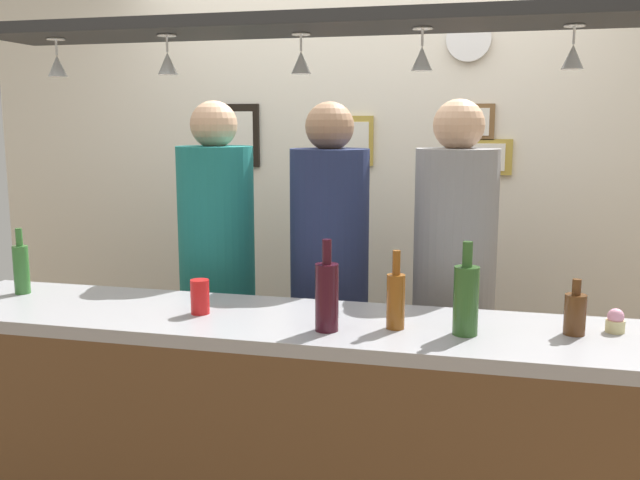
# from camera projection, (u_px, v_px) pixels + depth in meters

# --- Properties ---
(back_wall) EXTENTS (4.40, 0.06, 2.60)m
(back_wall) POSITION_uv_depth(u_px,v_px,m) (365.00, 193.00, 3.74)
(back_wall) COLOR silver
(back_wall) RESTS_ON ground_plane
(bar_counter) EXTENTS (2.70, 0.55, 1.01)m
(bar_counter) POSITION_uv_depth(u_px,v_px,m) (276.00, 425.00, 2.31)
(bar_counter) COLOR #99999E
(bar_counter) RESTS_ON ground_plane
(overhead_glass_rack) EXTENTS (2.20, 0.36, 0.04)m
(overhead_glass_rack) POSITION_uv_depth(u_px,v_px,m) (291.00, 25.00, 2.29)
(overhead_glass_rack) COLOR black
(hanging_wineglass_far_left) EXTENTS (0.07, 0.07, 0.13)m
(hanging_wineglass_far_left) POSITION_uv_depth(u_px,v_px,m) (57.00, 65.00, 2.49)
(hanging_wineglass_far_left) COLOR silver
(hanging_wineglass_far_left) RESTS_ON overhead_glass_rack
(hanging_wineglass_left) EXTENTS (0.07, 0.07, 0.13)m
(hanging_wineglass_left) POSITION_uv_depth(u_px,v_px,m) (168.00, 62.00, 2.38)
(hanging_wineglass_left) COLOR silver
(hanging_wineglass_left) RESTS_ON overhead_glass_rack
(hanging_wineglass_center_left) EXTENTS (0.07, 0.07, 0.13)m
(hanging_wineglass_center_left) POSITION_uv_depth(u_px,v_px,m) (301.00, 61.00, 2.35)
(hanging_wineglass_center_left) COLOR silver
(hanging_wineglass_center_left) RESTS_ON overhead_glass_rack
(hanging_wineglass_center) EXTENTS (0.07, 0.07, 0.13)m
(hanging_wineglass_center) POSITION_uv_depth(u_px,v_px,m) (422.00, 57.00, 2.21)
(hanging_wineglass_center) COLOR silver
(hanging_wineglass_center) RESTS_ON overhead_glass_rack
(hanging_wineglass_center_right) EXTENTS (0.07, 0.07, 0.13)m
(hanging_wineglass_center_right) POSITION_uv_depth(u_px,v_px,m) (573.00, 55.00, 2.15)
(hanging_wineglass_center_right) COLOR silver
(hanging_wineglass_center_right) RESTS_ON overhead_glass_rack
(person_left_teal_shirt) EXTENTS (0.34, 0.34, 1.77)m
(person_left_teal_shirt) POSITION_uv_depth(u_px,v_px,m) (217.00, 258.00, 3.14)
(person_left_teal_shirt) COLOR #2D334C
(person_left_teal_shirt) RESTS_ON ground_plane
(person_middle_navy_shirt) EXTENTS (0.34, 0.34, 1.76)m
(person_middle_navy_shirt) POSITION_uv_depth(u_px,v_px,m) (329.00, 264.00, 3.02)
(person_middle_navy_shirt) COLOR #2D334C
(person_middle_navy_shirt) RESTS_ON ground_plane
(person_right_grey_shirt) EXTENTS (0.34, 0.34, 1.77)m
(person_right_grey_shirt) POSITION_uv_depth(u_px,v_px,m) (454.00, 269.00, 2.89)
(person_right_grey_shirt) COLOR #2D334C
(person_right_grey_shirt) RESTS_ON ground_plane
(bottle_beer_amber_tall) EXTENTS (0.06, 0.06, 0.26)m
(bottle_beer_amber_tall) POSITION_uv_depth(u_px,v_px,m) (396.00, 299.00, 2.26)
(bottle_beer_amber_tall) COLOR brown
(bottle_beer_amber_tall) RESTS_ON bar_counter
(bottle_beer_brown_stubby) EXTENTS (0.07, 0.07, 0.18)m
(bottle_beer_brown_stubby) POSITION_uv_depth(u_px,v_px,m) (575.00, 313.00, 2.20)
(bottle_beer_brown_stubby) COLOR #512D14
(bottle_beer_brown_stubby) RESTS_ON bar_counter
(bottle_wine_dark_red) EXTENTS (0.08, 0.08, 0.30)m
(bottle_wine_dark_red) POSITION_uv_depth(u_px,v_px,m) (327.00, 295.00, 2.24)
(bottle_wine_dark_red) COLOR #380F19
(bottle_wine_dark_red) RESTS_ON bar_counter
(bottle_champagne_green) EXTENTS (0.08, 0.08, 0.30)m
(bottle_champagne_green) POSITION_uv_depth(u_px,v_px,m) (466.00, 298.00, 2.19)
(bottle_champagne_green) COLOR #2D5623
(bottle_champagne_green) RESTS_ON bar_counter
(bottle_beer_green_import) EXTENTS (0.06, 0.06, 0.26)m
(bottle_beer_green_import) POSITION_uv_depth(u_px,v_px,m) (21.00, 268.00, 2.73)
(bottle_beer_green_import) COLOR #336B2D
(bottle_beer_green_import) RESTS_ON bar_counter
(drink_can) EXTENTS (0.07, 0.07, 0.12)m
(drink_can) POSITION_uv_depth(u_px,v_px,m) (200.00, 297.00, 2.45)
(drink_can) COLOR red
(drink_can) RESTS_ON bar_counter
(cupcake) EXTENTS (0.06, 0.06, 0.08)m
(cupcake) POSITION_uv_depth(u_px,v_px,m) (615.00, 321.00, 2.23)
(cupcake) COLOR beige
(cupcake) RESTS_ON bar_counter
(picture_frame_lower_pair) EXTENTS (0.30, 0.02, 0.18)m
(picture_frame_lower_pair) POSITION_uv_depth(u_px,v_px,m) (482.00, 157.00, 3.52)
(picture_frame_lower_pair) COLOR #B29338
(picture_frame_lower_pair) RESTS_ON back_wall
(picture_frame_caricature) EXTENTS (0.26, 0.02, 0.34)m
(picture_frame_caricature) POSITION_uv_depth(u_px,v_px,m) (236.00, 135.00, 3.82)
(picture_frame_caricature) COLOR black
(picture_frame_caricature) RESTS_ON back_wall
(picture_frame_upper_small) EXTENTS (0.22, 0.02, 0.18)m
(picture_frame_upper_small) POSITION_uv_depth(u_px,v_px,m) (472.00, 122.00, 3.50)
(picture_frame_upper_small) COLOR brown
(picture_frame_upper_small) RESTS_ON back_wall
(picture_frame_crest) EXTENTS (0.18, 0.02, 0.26)m
(picture_frame_crest) POSITION_uv_depth(u_px,v_px,m) (356.00, 141.00, 3.66)
(picture_frame_crest) COLOR #B29338
(picture_frame_crest) RESTS_ON back_wall
(wall_clock) EXTENTS (0.22, 0.03, 0.22)m
(wall_clock) POSITION_uv_depth(u_px,v_px,m) (469.00, 39.00, 3.44)
(wall_clock) COLOR white
(wall_clock) RESTS_ON back_wall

